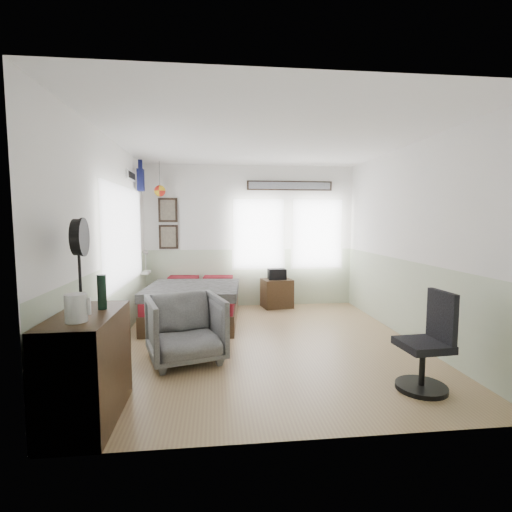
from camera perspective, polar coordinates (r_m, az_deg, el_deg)
The scene contains 12 objects.
ground_plane at distance 5.18m, azimuth 1.63°, elevation -13.26°, with size 4.00×4.50×0.01m, color #987451.
room_shell at distance 5.08m, azimuth 0.51°, elevation 4.96°, with size 4.02×4.52×2.71m.
wall_decor at distance 6.84m, azimuth -9.96°, elevation 9.12°, with size 3.55×1.32×1.44m.
bed at distance 6.25m, azimuth -9.35°, elevation -7.09°, with size 1.54×2.06×0.62m.
dresser at distance 3.49m, azimuth -24.50°, elevation -15.33°, with size 0.48×1.00×0.90m, color #352415.
armchair at distance 4.53m, azimuth -10.80°, elevation -10.89°, with size 0.83×0.86×0.78m, color gray.
nightstand at distance 7.13m, azimuth 3.22°, elevation -5.73°, with size 0.54×0.43×0.54m, color #352415.
task_chair at distance 4.10m, azimuth 24.94°, elevation -12.98°, with size 0.49×0.49×0.98m.
kettle at distance 3.11m, azimuth -25.94°, elevation -7.20°, with size 0.19×0.16×0.21m.
bottle at distance 3.45m, azimuth -22.62°, elevation -5.13°, with size 0.07×0.07×0.30m, color black.
stand_fan at distance 3.38m, azimuth -25.51°, elevation 2.39°, with size 0.10×0.32×0.78m.
black_bag at distance 7.07m, azimuth 3.23°, elevation -2.79°, with size 0.33×0.22×0.20m, color black.
Camera 1 is at (-0.68, -4.85, 1.66)m, focal length 26.00 mm.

